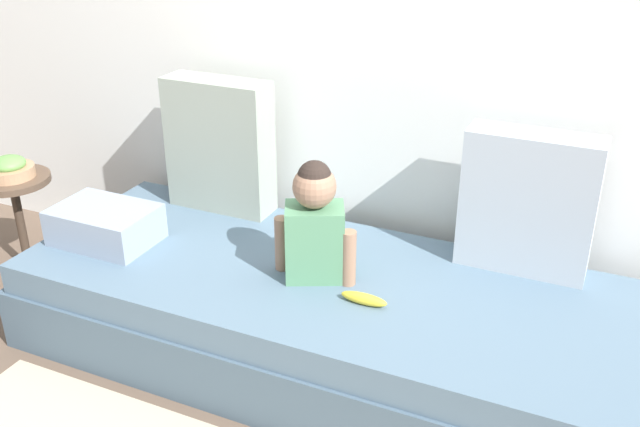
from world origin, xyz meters
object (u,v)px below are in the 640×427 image
at_px(side_table, 16,200).
at_px(throw_pillow_right, 528,203).
at_px(couch, 323,317).
at_px(toddler, 315,223).
at_px(throw_pillow_left, 220,145).
at_px(folded_blanket, 105,225).
at_px(banana, 364,299).
at_px(fruit_bowl, 9,169).

bearing_deg(side_table, throw_pillow_right, 8.21).
height_order(couch, toddler, toddler).
bearing_deg(throw_pillow_left, couch, -29.16).
bearing_deg(side_table, couch, -1.59).
bearing_deg(throw_pillow_left, toddler, -31.45).
bearing_deg(couch, toddler, -141.83).
relative_size(folded_blanket, side_table, 0.83).
bearing_deg(banana, couch, 149.77).
xyz_separation_m(couch, throw_pillow_right, (0.65, 0.37, 0.46)).
bearing_deg(toddler, throw_pillow_left, 148.55).
bearing_deg(throw_pillow_left, banana, -29.42).
relative_size(throw_pillow_right, folded_blanket, 1.33).
bearing_deg(folded_blanket, couch, 7.28).
distance_m(couch, throw_pillow_left, 0.89).
bearing_deg(throw_pillow_right, throw_pillow_left, 180.00).
height_order(throw_pillow_right, toddler, throw_pillow_right).
distance_m(throw_pillow_left, fruit_bowl, 0.98).
bearing_deg(fruit_bowl, couch, -1.59).
height_order(couch, throw_pillow_left, throw_pillow_left).
relative_size(throw_pillow_right, toddler, 1.17).
relative_size(throw_pillow_left, side_table, 1.21).
relative_size(throw_pillow_left, throw_pillow_right, 1.09).
height_order(throw_pillow_right, side_table, throw_pillow_right).
bearing_deg(couch, fruit_bowl, 178.41).
distance_m(couch, banana, 0.32).
bearing_deg(folded_blanket, throw_pillow_left, 62.04).
xyz_separation_m(banana, side_table, (-1.78, 0.17, -0.03)).
bearing_deg(throw_pillow_left, folded_blanket, -117.96).
bearing_deg(banana, folded_blanket, 179.66).
bearing_deg(folded_blanket, toddler, 6.23).
bearing_deg(fruit_bowl, toddler, -2.35).
distance_m(couch, fruit_bowl, 1.61).
relative_size(throw_pillow_right, side_table, 1.11).
relative_size(side_table, fruit_bowl, 2.22).
bearing_deg(toddler, banana, -23.61).
relative_size(toddler, folded_blanket, 1.14).
distance_m(folded_blanket, side_table, 0.69).
relative_size(banana, side_table, 0.35).
bearing_deg(toddler, couch, 38.17).
xyz_separation_m(banana, fruit_bowl, (-1.78, 0.17, 0.13)).
bearing_deg(fruit_bowl, folded_blanket, -13.58).
height_order(toddler, side_table, toddler).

